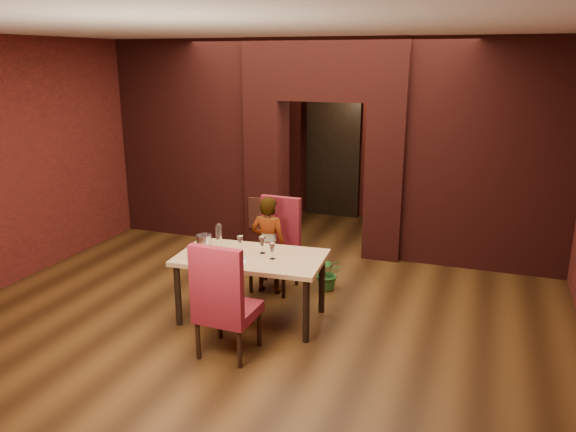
# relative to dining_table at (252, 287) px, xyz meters

# --- Properties ---
(floor) EXTENTS (8.00, 8.00, 0.00)m
(floor) POSITION_rel_dining_table_xyz_m (0.07, 0.68, -0.38)
(floor) COLOR #412610
(floor) RESTS_ON ground
(ceiling) EXTENTS (7.00, 8.00, 0.04)m
(ceiling) POSITION_rel_dining_table_xyz_m (0.07, 0.68, 2.82)
(ceiling) COLOR silver
(ceiling) RESTS_ON ground
(wall_back) EXTENTS (7.00, 0.04, 3.20)m
(wall_back) POSITION_rel_dining_table_xyz_m (0.07, 4.68, 1.22)
(wall_back) COLOR maroon
(wall_back) RESTS_ON ground
(wall_front) EXTENTS (7.00, 0.04, 3.20)m
(wall_front) POSITION_rel_dining_table_xyz_m (0.07, -3.32, 1.22)
(wall_front) COLOR maroon
(wall_front) RESTS_ON ground
(wall_left) EXTENTS (0.04, 8.00, 3.20)m
(wall_left) POSITION_rel_dining_table_xyz_m (-3.43, 0.68, 1.22)
(wall_left) COLOR maroon
(wall_left) RESTS_ON ground
(pillar_left) EXTENTS (0.55, 0.55, 2.30)m
(pillar_left) POSITION_rel_dining_table_xyz_m (-0.88, 2.68, 0.77)
(pillar_left) COLOR maroon
(pillar_left) RESTS_ON ground
(pillar_right) EXTENTS (0.55, 0.55, 2.30)m
(pillar_right) POSITION_rel_dining_table_xyz_m (1.02, 2.68, 0.77)
(pillar_right) COLOR maroon
(pillar_right) RESTS_ON ground
(lintel) EXTENTS (2.45, 0.55, 0.90)m
(lintel) POSITION_rel_dining_table_xyz_m (0.07, 2.68, 2.37)
(lintel) COLOR maroon
(lintel) RESTS_ON ground
(wing_wall_left) EXTENTS (2.28, 0.35, 3.20)m
(wing_wall_left) POSITION_rel_dining_table_xyz_m (-2.29, 2.68, 1.22)
(wing_wall_left) COLOR maroon
(wing_wall_left) RESTS_ON ground
(wing_wall_right) EXTENTS (2.28, 0.35, 3.20)m
(wing_wall_right) POSITION_rel_dining_table_xyz_m (2.43, 2.68, 1.22)
(wing_wall_right) COLOR maroon
(wing_wall_right) RESTS_ON ground
(vent_panel) EXTENTS (0.40, 0.03, 0.50)m
(vent_panel) POSITION_rel_dining_table_xyz_m (-0.88, 2.38, 0.17)
(vent_panel) COLOR brown
(vent_panel) RESTS_ON ground
(rear_door) EXTENTS (0.90, 0.08, 2.10)m
(rear_door) POSITION_rel_dining_table_xyz_m (-0.33, 4.62, 0.67)
(rear_door) COLOR black
(rear_door) RESTS_ON ground
(rear_door_frame) EXTENTS (1.02, 0.04, 2.22)m
(rear_door_frame) POSITION_rel_dining_table_xyz_m (-0.33, 4.58, 0.67)
(rear_door_frame) COLOR black
(rear_door_frame) RESTS_ON ground
(dining_table) EXTENTS (1.70, 1.04, 0.77)m
(dining_table) POSITION_rel_dining_table_xyz_m (0.00, 0.00, 0.00)
(dining_table) COLOR #A68056
(dining_table) RESTS_ON ground
(chair_far) EXTENTS (0.56, 0.56, 1.19)m
(chair_far) POSITION_rel_dining_table_xyz_m (-0.07, 0.89, 0.21)
(chair_far) COLOR maroon
(chair_far) RESTS_ON ground
(chair_near) EXTENTS (0.56, 0.56, 1.21)m
(chair_near) POSITION_rel_dining_table_xyz_m (0.10, -0.80, 0.22)
(chair_near) COLOR maroon
(chair_near) RESTS_ON ground
(person_seated) EXTENTS (0.47, 0.31, 1.26)m
(person_seated) POSITION_rel_dining_table_xyz_m (-0.10, 0.78, 0.25)
(person_seated) COLOR beige
(person_seated) RESTS_ON ground
(wine_glass_a) EXTENTS (0.08, 0.08, 0.18)m
(wine_glass_a) POSITION_rel_dining_table_xyz_m (-0.17, 0.08, 0.48)
(wine_glass_a) COLOR white
(wine_glass_a) RESTS_ON dining_table
(wine_glass_b) EXTENTS (0.08, 0.08, 0.20)m
(wine_glass_b) POSITION_rel_dining_table_xyz_m (0.09, 0.11, 0.48)
(wine_glass_b) COLOR silver
(wine_glass_b) RESTS_ON dining_table
(wine_glass_c) EXTENTS (0.08, 0.08, 0.19)m
(wine_glass_c) POSITION_rel_dining_table_xyz_m (0.27, -0.02, 0.48)
(wine_glass_c) COLOR white
(wine_glass_c) RESTS_ON dining_table
(tasting_sheet) EXTENTS (0.28, 0.22, 0.00)m
(tasting_sheet) POSITION_rel_dining_table_xyz_m (-0.10, -0.27, 0.39)
(tasting_sheet) COLOR silver
(tasting_sheet) RESTS_ON dining_table
(wine_bucket) EXTENTS (0.17, 0.17, 0.21)m
(wine_bucket) POSITION_rel_dining_table_xyz_m (-0.54, -0.10, 0.49)
(wine_bucket) COLOR silver
(wine_bucket) RESTS_ON dining_table
(water_bottle) EXTENTS (0.07, 0.07, 0.30)m
(water_bottle) POSITION_rel_dining_table_xyz_m (-0.46, 0.12, 0.53)
(water_bottle) COLOR white
(water_bottle) RESTS_ON dining_table
(potted_plant) EXTENTS (0.44, 0.39, 0.45)m
(potted_plant) POSITION_rel_dining_table_xyz_m (0.60, 1.10, -0.16)
(potted_plant) COLOR #2A6428
(potted_plant) RESTS_ON ground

